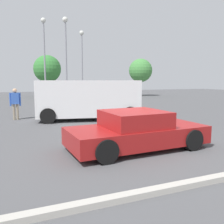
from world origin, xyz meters
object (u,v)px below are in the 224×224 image
object	(u,v)px
light_post_near	(66,47)
light_post_mid	(44,47)
sedan_foreground	(136,131)
pedestrian	(15,101)
light_post_far	(82,54)
dog	(131,122)
van_white	(88,98)

from	to	relation	value
light_post_near	light_post_mid	world-z (taller)	light_post_mid
sedan_foreground	light_post_near	distance (m)	14.22
sedan_foreground	pedestrian	distance (m)	8.12
pedestrian	light_post_far	size ratio (longest dim) A/B	0.24
light_post_near	light_post_far	distance (m)	4.38
dog	van_white	size ratio (longest dim) A/B	0.10
pedestrian	light_post_mid	size ratio (longest dim) A/B	0.22
dog	light_post_far	world-z (taller)	light_post_far
dog	light_post_mid	bearing A→B (deg)	-55.72
dog	light_post_mid	size ratio (longest dim) A/B	0.07
sedan_foreground	dog	distance (m)	3.16
van_white	light_post_mid	bearing A→B (deg)	-72.54
van_white	light_post_near	world-z (taller)	light_post_near
van_white	light_post_mid	size ratio (longest dim) A/B	0.75
dog	van_white	bearing A→B (deg)	-46.62
van_white	pedestrian	size ratio (longest dim) A/B	3.35
light_post_near	light_post_mid	bearing A→B (deg)	117.71
light_post_mid	light_post_far	distance (m)	3.91
dog	pedestrian	world-z (taller)	pedestrian
sedan_foreground	van_white	size ratio (longest dim) A/B	0.77
light_post_mid	van_white	bearing A→B (deg)	-85.17
sedan_foreground	pedestrian	bearing A→B (deg)	111.57
van_white	pedestrian	world-z (taller)	van_white
light_post_mid	light_post_near	bearing A→B (deg)	-62.29
sedan_foreground	light_post_mid	world-z (taller)	light_post_mid
dog	pedestrian	xyz separation A→B (m)	(-4.56, 4.54, 0.72)
dog	light_post_near	bearing A→B (deg)	-61.06
light_post_near	light_post_far	bearing A→B (deg)	57.13
sedan_foreground	van_white	world-z (taller)	van_white
pedestrian	light_post_far	bearing A→B (deg)	153.03
sedan_foreground	light_post_mid	xyz separation A→B (m)	(-0.52, 16.14, 4.41)
van_white	pedestrian	xyz separation A→B (m)	(-3.61, 1.41, -0.14)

